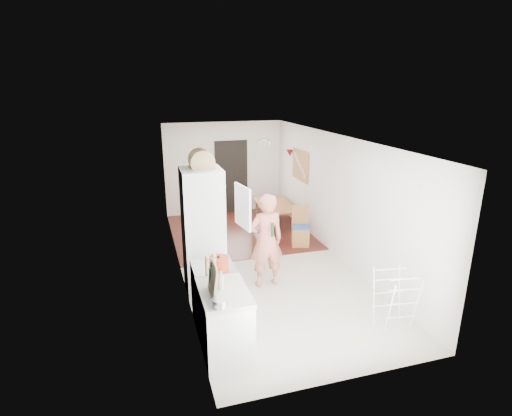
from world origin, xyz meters
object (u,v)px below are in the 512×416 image
person (266,232)px  dining_table (276,216)px  dining_chair (301,227)px  stool (261,242)px  drying_rack (395,301)px

person → dining_table: 3.37m
dining_table → person: bearing=163.9°
person → dining_chair: person is taller
stool → dining_table: bearing=60.7°
person → stool: (0.36, 1.47, -0.79)m
person → drying_rack: bearing=124.5°
person → stool: person is taller
stool → person: bearing=-103.8°
dining_chair → stool: size_ratio=2.14×
person → dining_table: (1.24, 3.03, -0.77)m
dining_chair → person: bearing=-112.2°
person → drying_rack: person is taller
person → dining_chair: bearing=-133.0°
stool → drying_rack: (1.01, -3.27, 0.24)m
dining_table → dining_chair: 1.52m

